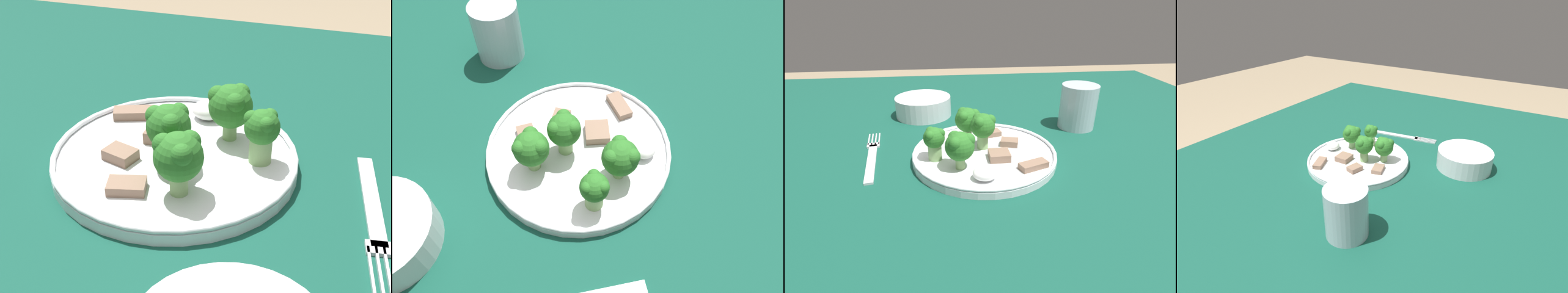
# 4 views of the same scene
# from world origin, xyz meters

# --- Properties ---
(table) EXTENTS (1.33, 1.14, 0.71)m
(table) POSITION_xyz_m (0.00, 0.00, 0.63)
(table) COLOR #114738
(table) RESTS_ON ground_plane
(dinner_plate) EXTENTS (0.26, 0.26, 0.02)m
(dinner_plate) POSITION_xyz_m (-0.02, -0.09, 0.71)
(dinner_plate) COLOR white
(dinner_plate) RESTS_ON table
(fork) EXTENTS (0.05, 0.20, 0.00)m
(fork) POSITION_xyz_m (-0.23, -0.06, 0.71)
(fork) COLOR silver
(fork) RESTS_ON table
(broccoli_floret_near_rim_left) EXTENTS (0.05, 0.05, 0.07)m
(broccoli_floret_near_rim_left) POSITION_xyz_m (-0.02, -0.07, 0.76)
(broccoli_floret_near_rim_left) COLOR #7FA866
(broccoli_floret_near_rim_left) RESTS_ON dinner_plate
(broccoli_floret_center_left) EXTENTS (0.05, 0.05, 0.06)m
(broccoli_floret_center_left) POSITION_xyz_m (-0.07, -0.14, 0.76)
(broccoli_floret_center_left) COLOR #7FA866
(broccoli_floret_center_left) RESTS_ON dinner_plate
(broccoli_floret_back_left) EXTENTS (0.05, 0.05, 0.06)m
(broccoli_floret_back_left) POSITION_xyz_m (-0.05, -0.03, 0.76)
(broccoli_floret_back_left) COLOR #7FA866
(broccoli_floret_back_left) RESTS_ON dinner_plate
(broccoli_floret_front_left) EXTENTS (0.04, 0.04, 0.06)m
(broccoli_floret_front_left) POSITION_xyz_m (-0.11, -0.11, 0.75)
(broccoli_floret_front_left) COLOR #7FA866
(broccoli_floret_front_left) RESTS_ON dinner_plate
(meat_slice_front_slice) EXTENTS (0.04, 0.03, 0.01)m
(meat_slice_front_slice) POSITION_xyz_m (0.00, -0.12, 0.72)
(meat_slice_front_slice) COLOR #846651
(meat_slice_front_slice) RESTS_ON dinner_plate
(meat_slice_middle_slice) EXTENTS (0.05, 0.04, 0.01)m
(meat_slice_middle_slice) POSITION_xyz_m (0.05, -0.16, 0.72)
(meat_slice_middle_slice) COLOR #846651
(meat_slice_middle_slice) RESTS_ON dinner_plate
(meat_slice_rear_slice) EXTENTS (0.04, 0.03, 0.01)m
(meat_slice_rear_slice) POSITION_xyz_m (0.03, -0.07, 0.72)
(meat_slice_rear_slice) COLOR #846651
(meat_slice_rear_slice) RESTS_ON dinner_plate
(meat_slice_edge_slice) EXTENTS (0.04, 0.03, 0.01)m
(meat_slice_edge_slice) POSITION_xyz_m (0.00, -0.02, 0.72)
(meat_slice_edge_slice) COLOR #846651
(meat_slice_edge_slice) RESTS_ON dinner_plate
(sauce_dollop) EXTENTS (0.04, 0.03, 0.02)m
(sauce_dollop) POSITION_xyz_m (-0.03, -0.18, 0.73)
(sauce_dollop) COLOR white
(sauce_dollop) RESTS_ON dinner_plate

